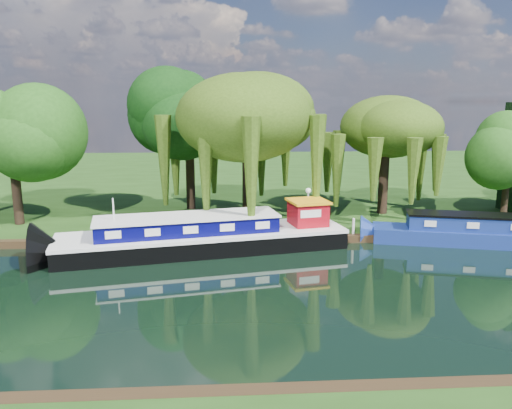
{
  "coord_description": "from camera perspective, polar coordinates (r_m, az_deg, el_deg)",
  "views": [
    {
      "loc": [
        -4.86,
        -21.04,
        8.49
      ],
      "look_at": [
        -3.16,
        6.43,
        2.8
      ],
      "focal_mm": 35.0,
      "sensor_mm": 36.0,
      "label": 1
    }
  ],
  "objects": [
    {
      "name": "ground",
      "position": [
        23.21,
        8.93,
        -9.93
      ],
      "size": [
        120.0,
        120.0,
        0.0
      ],
      "primitive_type": "plane",
      "color": "black"
    },
    {
      "name": "far_bank",
      "position": [
        55.87,
        1.48,
        3.17
      ],
      "size": [
        120.0,
        52.0,
        0.45
      ],
      "primitive_type": "cube",
      "color": "#1A380F",
      "rests_on": "ground"
    },
    {
      "name": "dutch_barge",
      "position": [
        29.04,
        -5.72,
        -3.6
      ],
      "size": [
        16.93,
        6.9,
        3.49
      ],
      "rotation": [
        0.0,
        0.0,
        0.2
      ],
      "color": "black",
      "rests_on": "ground"
    },
    {
      "name": "narrowboat",
      "position": [
        33.18,
        25.16,
        -3.01
      ],
      "size": [
        13.84,
        5.56,
        2.0
      ],
      "rotation": [
        0.0,
        0.0,
        -0.25
      ],
      "color": "navy",
      "rests_on": "ground"
    },
    {
      "name": "red_dinghy",
      "position": [
        28.67,
        -17.68,
        -6.12
      ],
      "size": [
        3.08,
        2.29,
        0.61
      ],
      "primitive_type": "imported",
      "rotation": [
        0.0,
        0.0,
        1.63
      ],
      "color": "maroon",
      "rests_on": "ground"
    },
    {
      "name": "willow_left",
      "position": [
        33.39,
        -1.0,
        9.71
      ],
      "size": [
        7.92,
        7.92,
        9.49
      ],
      "color": "black",
      "rests_on": "far_bank"
    },
    {
      "name": "willow_right",
      "position": [
        37.05,
        14.61,
        7.48
      ],
      "size": [
        6.26,
        6.26,
        7.63
      ],
      "color": "black",
      "rests_on": "far_bank"
    },
    {
      "name": "tree_far_left",
      "position": [
        36.23,
        -26.22,
        7.41
      ],
      "size": [
        5.52,
        5.52,
        8.9
      ],
      "color": "black",
      "rests_on": "far_bank"
    },
    {
      "name": "tree_far_mid",
      "position": [
        37.78,
        -7.68,
        9.43
      ],
      "size": [
        5.88,
        5.88,
        9.63
      ],
      "color": "black",
      "rests_on": "far_bank"
    },
    {
      "name": "tree_far_right",
      "position": [
        38.58,
        26.96,
        5.01
      ],
      "size": [
        3.9,
        3.9,
        6.38
      ],
      "color": "black",
      "rests_on": "far_bank"
    },
    {
      "name": "lamppost",
      "position": [
        32.57,
        5.99,
        0.87
      ],
      "size": [
        0.36,
        0.36,
        2.56
      ],
      "color": "silver",
      "rests_on": "far_bank"
    },
    {
      "name": "mooring_posts",
      "position": [
        30.7,
        4.73,
        -2.58
      ],
      "size": [
        19.16,
        0.16,
        1.0
      ],
      "color": "silver",
      "rests_on": "far_bank"
    }
  ]
}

